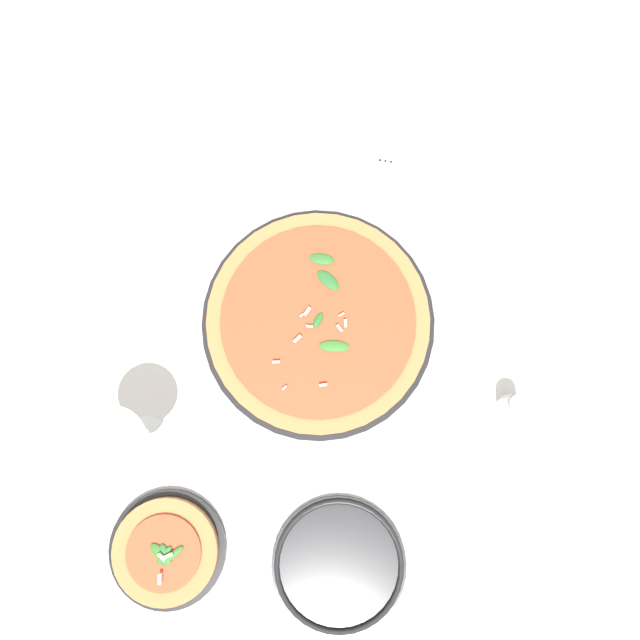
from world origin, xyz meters
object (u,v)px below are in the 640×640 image
at_px(side_plate_white, 339,565).
at_px(pizza_arugula_main, 320,321).
at_px(pizza_personal_side, 166,551).
at_px(wine_glass, 123,441).
at_px(shaker_pepper, 513,405).
at_px(fork, 391,121).

bearing_deg(side_plate_white, pizza_arugula_main, 171.69).
xyz_separation_m(pizza_personal_side, wine_glass, (-0.17, -0.00, 0.10)).
bearing_deg(wine_glass, pizza_arugula_main, 111.06).
height_order(wine_glass, side_plate_white, wine_glass).
height_order(pizza_arugula_main, shaker_pepper, shaker_pepper).
bearing_deg(shaker_pepper, fork, -172.17).
distance_m(pizza_arugula_main, wine_glass, 0.33).
height_order(wine_glass, shaker_pepper, wine_glass).
xyz_separation_m(pizza_arugula_main, pizza_personal_side, (0.28, -0.29, -0.00)).
bearing_deg(fork, pizza_arugula_main, -10.75).
relative_size(pizza_arugula_main, pizza_personal_side, 2.09).
distance_m(pizza_personal_side, shaker_pepper, 0.55).
xyz_separation_m(wine_glass, side_plate_white, (0.24, 0.24, -0.11)).
height_order(pizza_personal_side, shaker_pepper, shaker_pepper).
relative_size(fork, shaker_pepper, 3.09).
bearing_deg(pizza_personal_side, fork, 140.33).
distance_m(wine_glass, side_plate_white, 0.36).
bearing_deg(wine_glass, shaker_pepper, 82.35).
height_order(pizza_arugula_main, fork, pizza_arugula_main).
relative_size(wine_glass, fork, 0.81).
relative_size(pizza_arugula_main, side_plate_white, 1.82).
bearing_deg(pizza_personal_side, wine_glass, -179.26).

